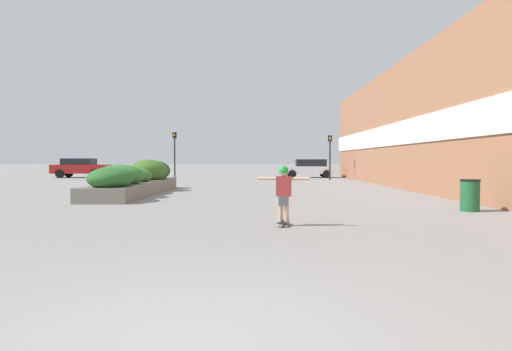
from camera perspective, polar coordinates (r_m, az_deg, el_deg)
ground_plane at (r=4.01m, az=-7.76°, el=-19.52°), size 300.00×300.00×0.00m
building_wall_right at (r=21.88m, az=20.34°, el=6.49°), size 0.67×39.82×6.50m
planter_box at (r=20.55m, az=-14.62°, el=-0.45°), size 1.96×9.36×1.49m
skateboard at (r=10.21m, az=3.47°, el=-5.92°), size 0.33×0.66×0.09m
skateboarder at (r=10.13m, az=3.48°, el=-1.55°), size 1.15×0.31×1.25m
trash_bin at (r=14.42m, az=25.18°, el=-2.24°), size 0.55×0.55×0.91m
car_leftmost at (r=38.25m, az=6.63°, el=0.94°), size 4.52×2.05×1.53m
car_center_left at (r=42.72m, az=21.57°, el=0.96°), size 4.78×2.00×1.60m
car_center_right at (r=40.67m, az=-21.08°, el=0.95°), size 4.54×1.96×1.60m
traffic_light_left at (r=34.75m, az=-10.14°, el=3.48°), size 0.28×0.30×3.55m
traffic_light_right at (r=34.06m, az=9.24°, el=3.26°), size 0.28×0.30×3.29m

